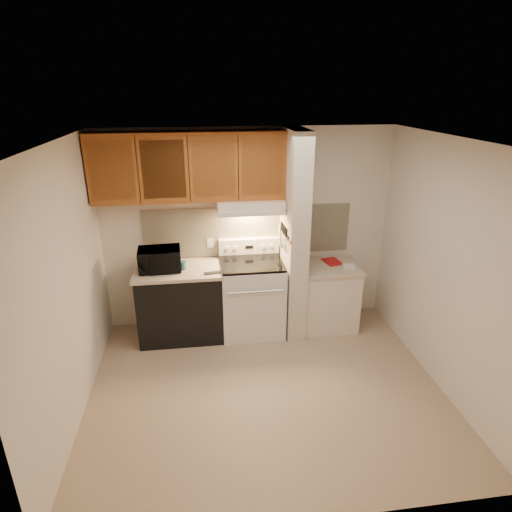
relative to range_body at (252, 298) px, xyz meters
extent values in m
plane|color=tan|center=(0.00, -1.16, -0.46)|extent=(3.60, 3.60, 0.00)
plane|color=white|center=(0.00, -1.16, 2.04)|extent=(3.60, 3.60, 0.00)
cube|color=beige|center=(0.00, 0.34, 0.79)|extent=(3.60, 2.50, 0.02)
cube|color=beige|center=(-1.80, -1.16, 0.79)|extent=(0.02, 3.00, 2.50)
cube|color=beige|center=(1.80, -1.16, 0.79)|extent=(0.02, 3.00, 2.50)
cube|color=beige|center=(0.00, 0.33, 0.78)|extent=(2.60, 0.02, 0.63)
cube|color=silver|center=(0.00, 0.00, 0.00)|extent=(0.76, 0.65, 0.92)
cube|color=black|center=(0.00, -0.32, 0.04)|extent=(0.50, 0.01, 0.30)
cylinder|color=silver|center=(0.00, -0.35, 0.26)|extent=(0.65, 0.02, 0.02)
cube|color=black|center=(0.00, 0.00, 0.48)|extent=(0.74, 0.64, 0.03)
cube|color=silver|center=(0.00, 0.28, 0.59)|extent=(0.76, 0.08, 0.20)
cube|color=black|center=(0.00, 0.24, 0.59)|extent=(0.10, 0.01, 0.04)
cylinder|color=silver|center=(-0.28, 0.24, 0.59)|extent=(0.05, 0.02, 0.05)
cylinder|color=silver|center=(-0.18, 0.24, 0.59)|extent=(0.05, 0.02, 0.05)
cylinder|color=silver|center=(0.18, 0.24, 0.59)|extent=(0.05, 0.02, 0.05)
cylinder|color=silver|center=(0.28, 0.24, 0.59)|extent=(0.05, 0.02, 0.05)
cube|color=black|center=(-0.88, 0.01, -0.03)|extent=(1.00, 0.63, 0.87)
cube|color=#C6B299|center=(-0.88, 0.01, 0.43)|extent=(1.04, 0.67, 0.04)
cube|color=black|center=(-0.48, -0.19, 0.46)|extent=(0.20, 0.09, 0.01)
cylinder|color=#205F5E|center=(-0.83, -0.03, 0.50)|extent=(0.12, 0.12, 0.10)
cube|color=silver|center=(-0.48, 0.32, 0.64)|extent=(0.08, 0.01, 0.12)
imported|color=black|center=(-1.09, -0.01, 0.58)|extent=(0.50, 0.35, 0.27)
cube|color=beige|center=(0.51, -0.01, 0.79)|extent=(0.22, 0.70, 2.50)
cube|color=#98511F|center=(0.39, -0.01, 0.84)|extent=(0.01, 0.70, 0.04)
cube|color=black|center=(0.39, -0.06, 0.86)|extent=(0.02, 0.42, 0.04)
cube|color=silver|center=(0.38, -0.22, 0.76)|extent=(0.01, 0.03, 0.16)
cylinder|color=black|center=(0.38, -0.21, 0.91)|extent=(0.02, 0.02, 0.10)
cube|color=silver|center=(0.38, -0.13, 0.75)|extent=(0.01, 0.04, 0.18)
cylinder|color=black|center=(0.38, -0.14, 0.91)|extent=(0.02, 0.02, 0.10)
cube|color=silver|center=(0.38, -0.05, 0.74)|extent=(0.01, 0.04, 0.20)
cylinder|color=black|center=(0.38, -0.06, 0.91)|extent=(0.02, 0.02, 0.10)
cube|color=silver|center=(0.38, 0.03, 0.76)|extent=(0.01, 0.04, 0.16)
cylinder|color=black|center=(0.38, 0.03, 0.91)|extent=(0.02, 0.02, 0.10)
cube|color=silver|center=(0.38, 0.11, 0.75)|extent=(0.01, 0.04, 0.18)
cylinder|color=black|center=(0.38, 0.09, 0.91)|extent=(0.02, 0.02, 0.10)
cube|color=gray|center=(0.38, 0.17, 0.76)|extent=(0.03, 0.10, 0.25)
cube|color=silver|center=(0.97, -0.01, -0.06)|extent=(0.70, 0.60, 0.81)
cube|color=#C6B299|center=(0.97, -0.01, 0.37)|extent=(0.74, 0.64, 0.04)
cube|color=#B31517|center=(1.04, 0.09, 0.39)|extent=(0.24, 0.30, 0.01)
cube|color=white|center=(1.19, -0.11, 0.41)|extent=(0.15, 0.10, 0.04)
cube|color=silver|center=(0.00, 0.12, 1.17)|extent=(0.78, 0.44, 0.15)
cube|color=silver|center=(0.00, -0.08, 1.12)|extent=(0.78, 0.04, 0.06)
cube|color=#98511F|center=(-0.69, 0.17, 1.62)|extent=(2.18, 0.33, 0.77)
cube|color=#98511F|center=(-1.51, 0.01, 1.62)|extent=(0.46, 0.01, 0.63)
cube|color=black|center=(-1.23, 0.01, 1.62)|extent=(0.01, 0.01, 0.73)
cube|color=#98511F|center=(-0.96, 0.01, 1.62)|extent=(0.46, 0.01, 0.63)
cube|color=black|center=(-0.69, 0.01, 1.62)|extent=(0.01, 0.01, 0.73)
cube|color=#98511F|center=(-0.42, 0.01, 1.62)|extent=(0.46, 0.01, 0.63)
cube|color=black|center=(-0.14, 0.01, 1.62)|extent=(0.01, 0.01, 0.73)
cube|color=#98511F|center=(0.13, 0.01, 1.62)|extent=(0.46, 0.01, 0.63)
camera|label=1|loc=(-0.60, -4.74, 2.47)|focal=30.00mm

